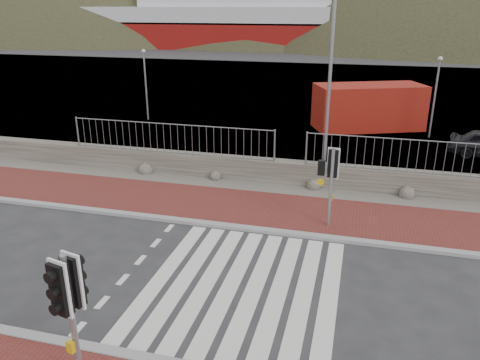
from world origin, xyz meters
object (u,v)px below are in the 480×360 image
(ferry, at_px, (200,12))
(traffic_signal_far, at_px, (331,171))
(traffic_signal_near, at_px, (69,296))
(shipping_container, at_px, (369,107))
(streetlight, at_px, (334,72))

(ferry, relative_size, traffic_signal_far, 19.48)
(traffic_signal_near, distance_m, shipping_container, 21.56)
(traffic_signal_near, height_order, shipping_container, traffic_signal_near)
(ferry, xyz_separation_m, traffic_signal_near, (22.69, -71.84, -3.38))
(ferry, bearing_deg, traffic_signal_near, -72.48)
(ferry, height_order, shipping_container, ferry)
(streetlight, bearing_deg, shipping_container, 62.04)
(traffic_signal_near, distance_m, streetlight, 12.72)
(ferry, bearing_deg, traffic_signal_far, -67.62)
(traffic_signal_far, xyz_separation_m, streetlight, (-0.39, 4.31, 2.34))
(ferry, distance_m, shipping_container, 57.93)
(shipping_container, bearing_deg, ferry, 95.71)
(ferry, distance_m, streetlight, 65.18)
(ferry, relative_size, streetlight, 6.70)
(traffic_signal_far, bearing_deg, ferry, -62.82)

